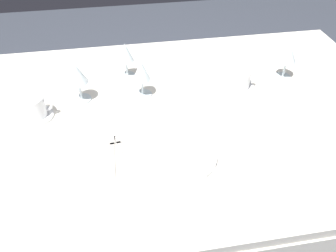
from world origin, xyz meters
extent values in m
plane|color=#383D47|center=(0.00, 0.00, 0.00)|extent=(6.00, 6.00, 0.00)
cube|color=silver|center=(0.00, 0.00, 0.72)|extent=(1.80, 1.10, 0.04)
cube|color=silver|center=(0.00, 0.55, 0.61)|extent=(1.80, 0.01, 0.18)
cylinder|color=brown|center=(0.80, 0.45, 0.35)|extent=(0.07, 0.07, 0.70)
cylinder|color=white|center=(-0.02, -0.22, 0.75)|extent=(0.27, 0.27, 0.02)
cube|color=beige|center=(-0.18, -0.23, 0.74)|extent=(0.02, 0.19, 0.00)
cube|color=beige|center=(-0.19, -0.12, 0.74)|extent=(0.02, 0.04, 0.00)
cube|color=beige|center=(-0.21, -0.22, 0.74)|extent=(0.02, 0.17, 0.00)
cube|color=beige|center=(-0.21, -0.12, 0.74)|extent=(0.02, 0.04, 0.00)
cube|color=beige|center=(0.15, -0.23, 0.74)|extent=(0.02, 0.20, 0.00)
ellipsoid|color=beige|center=(0.15, -0.12, 0.74)|extent=(0.03, 0.04, 0.01)
cylinder|color=white|center=(-0.47, 0.05, 0.74)|extent=(0.12, 0.12, 0.01)
cylinder|color=white|center=(-0.47, 0.05, 0.79)|extent=(0.08, 0.08, 0.07)
torus|color=white|center=(-0.43, 0.05, 0.79)|extent=(0.05, 0.01, 0.05)
cylinder|color=white|center=(0.30, 0.10, 0.74)|extent=(0.13, 0.13, 0.01)
cylinder|color=white|center=(0.30, 0.10, 0.79)|extent=(0.08, 0.08, 0.07)
torus|color=white|center=(0.34, 0.10, 0.79)|extent=(0.05, 0.01, 0.05)
cylinder|color=silver|center=(-0.31, 0.13, 0.74)|extent=(0.07, 0.07, 0.01)
cylinder|color=silver|center=(-0.31, 0.13, 0.78)|extent=(0.01, 0.01, 0.07)
cone|color=silver|center=(-0.31, 0.13, 0.86)|extent=(0.07, 0.07, 0.07)
cylinder|color=silver|center=(0.51, 0.15, 0.74)|extent=(0.07, 0.07, 0.01)
cylinder|color=silver|center=(0.51, 0.15, 0.78)|extent=(0.01, 0.01, 0.07)
cone|color=silver|center=(0.51, 0.15, 0.85)|extent=(0.07, 0.07, 0.07)
cylinder|color=silver|center=(-0.08, 0.12, 0.74)|extent=(0.07, 0.07, 0.01)
cylinder|color=silver|center=(-0.08, 0.12, 0.78)|extent=(0.01, 0.01, 0.07)
cone|color=silver|center=(-0.08, 0.12, 0.85)|extent=(0.07, 0.07, 0.08)
cylinder|color=silver|center=(-0.13, 0.27, 0.74)|extent=(0.06, 0.06, 0.01)
cylinder|color=silver|center=(-0.13, 0.27, 0.78)|extent=(0.01, 0.01, 0.07)
cone|color=silver|center=(-0.13, 0.27, 0.85)|extent=(0.07, 0.07, 0.08)
camera|label=1|loc=(-0.16, -0.95, 1.50)|focal=35.78mm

